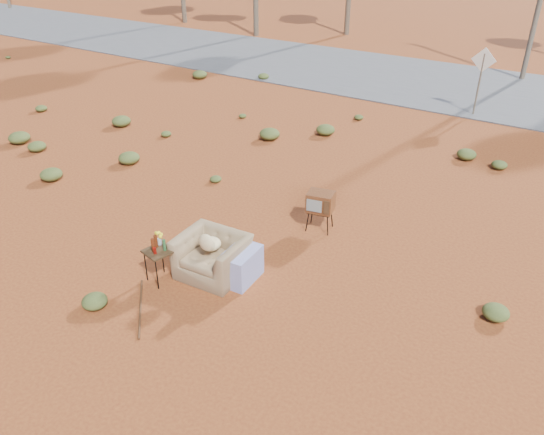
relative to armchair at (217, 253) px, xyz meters
The scene contains 8 objects.
ground 0.57m from the armchair, 72.44° to the right, with size 140.00×140.00×0.00m, color brown.
highway 14.72m from the armchair, 89.65° to the left, with size 140.00×7.00×0.04m, color #565659.
armchair is the anchor object (origin of this frame).
tv_unit 2.59m from the armchair, 72.23° to the left, with size 0.61×0.53×0.86m.
side_table 1.05m from the armchair, 139.94° to the right, with size 0.54×0.54×0.91m.
rusty_bar 1.64m from the armchair, 108.86° to the right, with size 0.04×0.04×1.55m, color #4E2914.
road_sign 11.86m from the armchair, 82.26° to the left, with size 0.78×0.06×2.19m.
scrub_patch 4.20m from the armchair, 100.09° to the left, with size 17.49×8.07×0.33m.
Camera 1 is at (5.07, -5.89, 5.81)m, focal length 35.00 mm.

